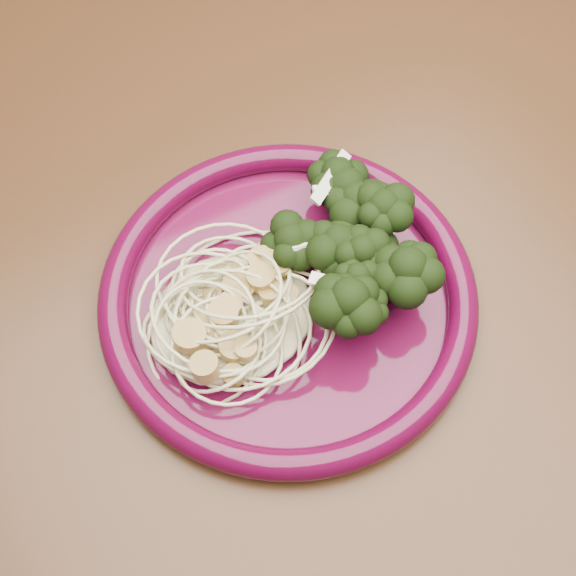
{
  "coord_description": "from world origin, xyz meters",
  "views": [
    {
      "loc": [
        -0.11,
        -0.29,
        1.23
      ],
      "look_at": [
        0.01,
        -0.05,
        0.77
      ],
      "focal_mm": 50.0,
      "sensor_mm": 36.0,
      "label": 1
    }
  ],
  "objects": [
    {
      "name": "dining_table",
      "position": [
        0.0,
        0.0,
        0.65
      ],
      "size": [
        1.2,
        0.8,
        0.75
      ],
      "color": "#472814",
      "rests_on": "ground"
    },
    {
      "name": "dinner_plate",
      "position": [
        0.01,
        -0.05,
        0.76
      ],
      "size": [
        0.28,
        0.28,
        0.02
      ],
      "rotation": [
        0.0,
        0.0,
        -0.1
      ],
      "color": "#4B0927",
      "rests_on": "dining_table"
    },
    {
      "name": "broccoli_pile",
      "position": [
        0.06,
        -0.06,
        0.78
      ],
      "size": [
        0.1,
        0.15,
        0.05
      ],
      "primitive_type": "ellipsoid",
      "rotation": [
        0.0,
        0.0,
        -0.1
      ],
      "color": "black",
      "rests_on": "dinner_plate"
    },
    {
      "name": "onion_garnish",
      "position": [
        0.06,
        -0.06,
        0.81
      ],
      "size": [
        0.07,
        0.09,
        0.04
      ],
      "primitive_type": null,
      "rotation": [
        0.0,
        0.0,
        -0.1
      ],
      "color": "#F6EECE",
      "rests_on": "broccoli_pile"
    },
    {
      "name": "spaghetti_pile",
      "position": [
        -0.03,
        -0.05,
        0.77
      ],
      "size": [
        0.12,
        0.11,
        0.03
      ],
      "primitive_type": "ellipsoid",
      "rotation": [
        0.0,
        0.0,
        -0.1
      ],
      "color": "beige",
      "rests_on": "dinner_plate"
    },
    {
      "name": "scallop_cluster",
      "position": [
        -0.03,
        -0.05,
        0.8
      ],
      "size": [
        0.11,
        0.11,
        0.03
      ],
      "primitive_type": null,
      "rotation": [
        0.0,
        0.0,
        -0.1
      ],
      "color": "tan",
      "rests_on": "spaghetti_pile"
    }
  ]
}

